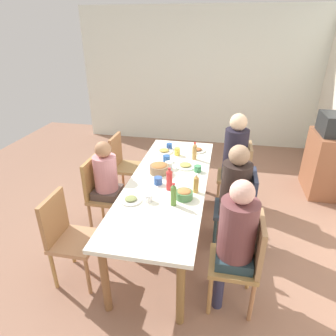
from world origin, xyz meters
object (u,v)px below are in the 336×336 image
at_px(person_5, 234,154).
at_px(bottle_2, 174,195).
at_px(cup_1, 169,146).
at_px(bottle_1, 196,184).
at_px(person_1, 235,235).
at_px(side_cabinet, 325,164).
at_px(cup_6, 166,158).
at_px(chair_3, 67,234).
at_px(dining_table, 168,186).
at_px(cup_0, 149,198).
at_px(plate_3, 197,150).
at_px(plate_2, 185,166).
at_px(chair_1, 244,258).
at_px(bowl_0, 159,168).
at_px(chair_2, 241,206).
at_px(person_2, 234,188).
at_px(cup_4, 169,165).
at_px(bottle_0, 169,180).
at_px(person_0, 107,180).
at_px(microwave, 335,124).
at_px(chair_0, 101,191).
at_px(cup_2, 158,181).
at_px(plate_0, 164,151).
at_px(bowl_1, 184,194).
at_px(bottle_3, 195,151).
at_px(chair_4, 123,163).
at_px(cup_3, 198,169).
at_px(chair_5, 239,173).
at_px(plate_1, 131,200).

relative_size(person_5, bottle_2, 5.66).
distance_m(cup_1, bottle_1, 1.18).
height_order(person_1, side_cabinet, person_1).
distance_m(person_5, cup_6, 0.88).
xyz_separation_m(chair_3, person_5, (-1.59, 1.50, 0.26)).
xyz_separation_m(dining_table, side_cabinet, (-1.45, 2.03, -0.21)).
distance_m(dining_table, bottle_2, 0.51).
bearing_deg(cup_0, plate_3, 166.36).
relative_size(person_5, plate_2, 5.24).
bearing_deg(chair_1, bowl_0, -135.78).
bearing_deg(dining_table, person_1, 41.60).
distance_m(chair_2, bottle_1, 0.60).
xyz_separation_m(person_2, cup_0, (0.44, -0.80, 0.05)).
distance_m(cup_4, bottle_0, 0.49).
height_order(person_0, microwave, microwave).
height_order(chair_0, cup_2, chair_0).
relative_size(cup_1, bottle_2, 0.49).
bearing_deg(chair_2, bottle_1, -68.79).
relative_size(plate_0, bottle_0, 0.96).
distance_m(dining_table, person_2, 0.71).
xyz_separation_m(chair_0, plate_0, (-0.76, 0.59, 0.24)).
xyz_separation_m(bowl_1, bottle_3, (-0.93, -0.01, 0.06)).
height_order(chair_4, cup_3, chair_4).
xyz_separation_m(person_0, person_5, (-0.80, 1.41, 0.11)).
height_order(cup_4, cup_6, cup_4).
bearing_deg(plate_0, bowl_0, 6.59).
bearing_deg(person_0, chair_0, -90.00).
relative_size(plate_0, cup_3, 1.96).
bearing_deg(person_0, person_5, 119.44).
height_order(person_5, bottle_0, person_5).
height_order(chair_3, bottle_2, bottle_2).
bearing_deg(plate_3, microwave, 107.40).
height_order(person_1, cup_3, person_1).
relative_size(person_2, bowl_1, 7.24).
xyz_separation_m(chair_1, bottle_2, (-0.34, -0.65, 0.33)).
relative_size(person_5, bottle_1, 6.43).
height_order(chair_5, bottle_2, bottle_2).
xyz_separation_m(chair_5, cup_1, (-0.10, -0.96, 0.26)).
relative_size(person_0, chair_3, 1.26).
distance_m(chair_1, cup_0, 1.00).
relative_size(chair_1, chair_2, 1.00).
xyz_separation_m(cup_2, bottle_2, (0.36, 0.23, 0.07)).
relative_size(bowl_0, bottle_2, 0.94).
bearing_deg(chair_3, bowl_1, 114.69).
bearing_deg(bottle_3, plate_3, 178.16).
xyz_separation_m(plate_3, microwave, (-0.57, 1.80, 0.29)).
distance_m(plate_1, microwave, 3.01).
distance_m(person_1, chair_5, 1.61).
height_order(person_2, plate_0, person_2).
xyz_separation_m(person_5, cup_3, (0.52, -0.41, -0.00)).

